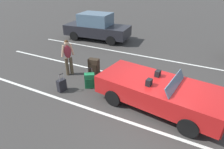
{
  "coord_description": "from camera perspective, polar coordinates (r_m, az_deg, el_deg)",
  "views": [
    {
      "loc": [
        0.97,
        -5.42,
        4.06
      ],
      "look_at": [
        -1.8,
        0.11,
        0.75
      ],
      "focal_mm": 29.63,
      "sensor_mm": 36.0,
      "label": 1
    }
  ],
  "objects": [
    {
      "name": "traveler_person",
      "position": [
        8.47,
        -13.43,
        5.68
      ],
      "size": [
        0.41,
        0.55,
        1.65
      ],
      "rotation": [
        0.0,
        0.0,
        -0.58
      ],
      "color": "#4C3F2D",
      "rests_on": "ground_plane"
    },
    {
      "name": "suitcase_medium_bright",
      "position": [
        7.54,
        -6.91,
        -1.87
      ],
      "size": [
        0.47,
        0.42,
        0.85
      ],
      "rotation": [
        0.0,
        0.0,
        5.27
      ],
      "color": "#19723F",
      "rests_on": "ground_plane"
    },
    {
      "name": "lot_line_far",
      "position": [
        10.45,
        19.16,
        3.67
      ],
      "size": [
        18.0,
        0.12,
        0.01
      ],
      "primitive_type": "cube",
      "color": "silver",
      "rests_on": "ground_plane"
    },
    {
      "name": "suitcase_small_carryon",
      "position": [
        7.56,
        -15.28,
        -3.22
      ],
      "size": [
        0.29,
        0.38,
        0.78
      ],
      "rotation": [
        0.0,
        0.0,
        2.9
      ],
      "color": "black",
      "rests_on": "ground_plane"
    },
    {
      "name": "lot_line_mid",
      "position": [
        8.05,
        16.0,
        -3.36
      ],
      "size": [
        18.0,
        0.12,
        0.01
      ],
      "primitive_type": "cube",
      "color": "silver",
      "rests_on": "ground_plane"
    },
    {
      "name": "convertible_car",
      "position": [
        6.46,
        15.65,
        -5.54
      ],
      "size": [
        4.33,
        2.28,
        1.24
      ],
      "rotation": [
        0.0,
        0.0,
        -0.13
      ],
      "color": "red",
      "rests_on": "ground_plane"
    },
    {
      "name": "parked_sedan_far",
      "position": [
        13.4,
        -4.72,
        14.39
      ],
      "size": [
        4.62,
        2.13,
        1.82
      ],
      "rotation": [
        0.0,
        0.0,
        0.07
      ],
      "color": "black",
      "rests_on": "ground_plane"
    },
    {
      "name": "suitcase_large_black",
      "position": [
        8.56,
        -5.62,
        2.47
      ],
      "size": [
        0.51,
        0.35,
        0.74
      ],
      "rotation": [
        0.0,
        0.0,
        4.84
      ],
      "color": "#2D2319",
      "rests_on": "ground_plane"
    },
    {
      "name": "lot_line_near",
      "position": [
        5.91,
        10.2,
        -15.83
      ],
      "size": [
        18.0,
        0.12,
        0.01
      ],
      "primitive_type": "cube",
      "color": "silver",
      "rests_on": "ground_plane"
    },
    {
      "name": "ground_plane",
      "position": [
        6.84,
        13.37,
        -9.15
      ],
      "size": [
        80.0,
        80.0,
        0.0
      ],
      "primitive_type": "plane",
      "color": "#383533"
    }
  ]
}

